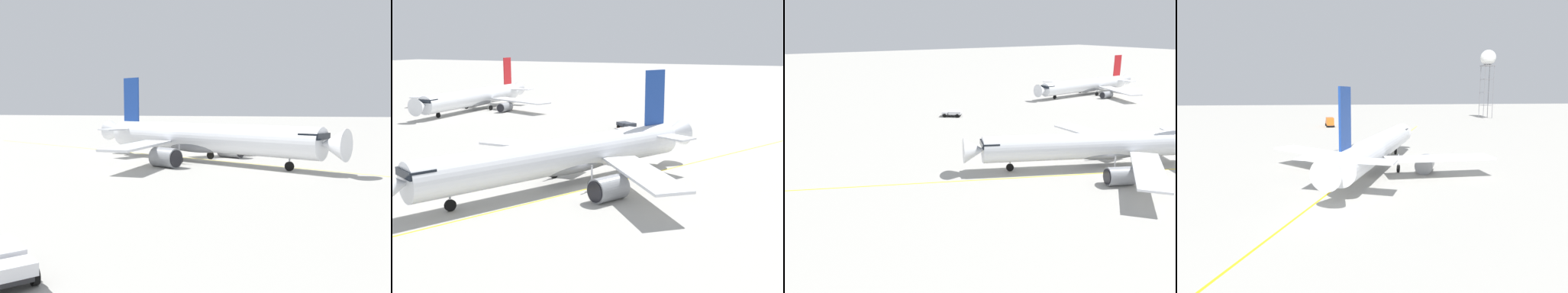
{
  "view_description": "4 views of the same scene",
  "coord_description": "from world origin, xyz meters",
  "views": [
    {
      "loc": [
        60.43,
        14.51,
        7.38
      ],
      "look_at": [
        7.28,
        -0.08,
        2.47
      ],
      "focal_mm": 40.56,
      "sensor_mm": 36.0,
      "label": 1
    },
    {
      "loc": [
        -21.98,
        47.59,
        15.27
      ],
      "look_at": [
        0.53,
        -0.84,
        4.44
      ],
      "focal_mm": 47.93,
      "sensor_mm": 36.0,
      "label": 2
    },
    {
      "loc": [
        -34.53,
        43.86,
        20.0
      ],
      "look_at": [
        11.69,
        14.72,
        3.41
      ],
      "focal_mm": 36.48,
      "sensor_mm": 36.0,
      "label": 3
    },
    {
      "loc": [
        -5.77,
        -49.05,
        11.13
      ],
      "look_at": [
        2.16,
        -1.21,
        3.6
      ],
      "focal_mm": 31.36,
      "sensor_mm": 36.0,
      "label": 4
    }
  ],
  "objects": [
    {
      "name": "ground_plane",
      "position": [
        0.0,
        0.0,
        0.0
      ],
      "size": [
        600.0,
        600.0,
        0.0
      ],
      "primitive_type": "plane",
      "color": "#ADAAA3"
    },
    {
      "name": "airliner_secondary",
      "position": [
        50.1,
        -47.57,
        2.76
      ],
      "size": [
        36.55,
        39.33,
        11.3
      ],
      "rotation": [
        0.0,
        0.0,
        1.61
      ],
      "color": "white",
      "rests_on": "ground_plane"
    },
    {
      "name": "pushback_tug_truck",
      "position": [
        45.02,
        1.33,
        0.8
      ],
      "size": [
        4.56,
        4.93,
        1.3
      ],
      "rotation": [
        0.0,
        0.0,
        0.92
      ],
      "color": "#232326",
      "rests_on": "ground_plane"
    },
    {
      "name": "airliner_main",
      "position": [
        3.12,
        -0.31,
        3.12
      ],
      "size": [
        29.84,
        37.14,
        11.9
      ],
      "rotation": [
        0.0,
        0.0,
        1.14
      ],
      "color": "white",
      "rests_on": "ground_plane"
    },
    {
      "name": "taxiway_centreline",
      "position": [
        2.99,
        5.8,
        0.0
      ],
      "size": [
        51.31,
        116.86,
        0.01
      ],
      "rotation": [
        0.0,
        0.0,
        1.16
      ],
      "color": "yellow",
      "rests_on": "ground_plane"
    }
  ]
}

